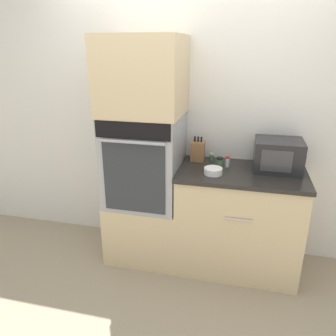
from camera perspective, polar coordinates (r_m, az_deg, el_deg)
ground_plane at (r=3.00m, az=0.89°, el=-18.29°), size 12.00×12.00×0.00m
wall_back at (r=3.02m, az=3.66°, el=8.43°), size 8.00×0.05×2.50m
oven_cabinet_base at (r=3.15m, az=-3.74°, el=-10.11°), size 0.65×0.60×0.55m
wall_oven at (r=2.86m, az=-4.07°, el=1.53°), size 0.63×0.64×0.79m
oven_cabinet_upper at (r=2.72m, az=-4.43°, el=15.73°), size 0.65×0.60×0.62m
counter_unit at (r=2.95m, az=12.10°, el=-8.81°), size 1.04×0.63×0.92m
microwave at (r=2.82m, az=18.61°, el=2.14°), size 0.38×0.33×0.26m
knife_block at (r=2.93m, az=5.21°, el=2.99°), size 0.12×0.11×0.22m
bowl at (r=2.64m, az=7.86°, el=-0.51°), size 0.15×0.15×0.05m
condiment_jar_near at (r=2.81m, az=10.31°, el=1.12°), size 0.04×0.04×0.10m
condiment_jar_mid at (r=2.96m, az=7.59°, el=1.93°), size 0.04×0.04×0.07m
condiment_jar_far at (r=2.80m, az=8.99°, el=0.99°), size 0.06×0.06×0.09m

